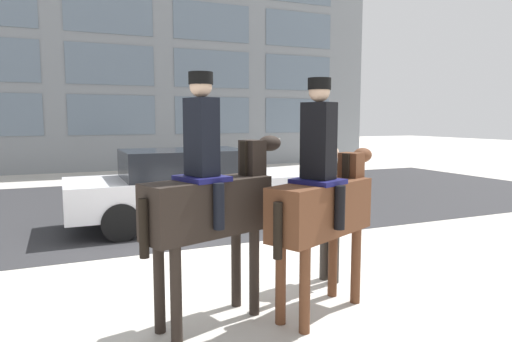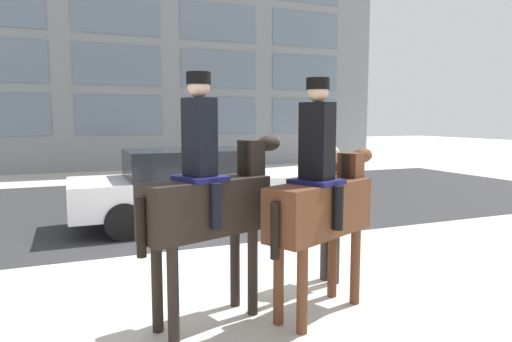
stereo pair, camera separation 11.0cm
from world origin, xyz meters
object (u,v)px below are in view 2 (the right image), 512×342
(mounted_horse_companion, at_px, (321,200))
(pedestrian_bystander, at_px, (331,202))
(mounted_horse_lead, at_px, (209,198))
(street_car_near_lane, at_px, (192,185))

(mounted_horse_companion, relative_size, pedestrian_bystander, 1.42)
(mounted_horse_companion, bearing_deg, mounted_horse_lead, 143.71)
(mounted_horse_lead, distance_m, mounted_horse_companion, 1.21)
(street_car_near_lane, bearing_deg, pedestrian_bystander, -78.34)
(mounted_horse_lead, xyz_separation_m, mounted_horse_companion, (1.18, -0.23, -0.06))
(mounted_horse_companion, height_order, pedestrian_bystander, mounted_horse_companion)
(mounted_horse_lead, relative_size, street_car_near_lane, 0.54)
(mounted_horse_lead, height_order, street_car_near_lane, mounted_horse_lead)
(mounted_horse_lead, height_order, pedestrian_bystander, mounted_horse_lead)
(mounted_horse_companion, bearing_deg, street_car_near_lane, 67.48)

